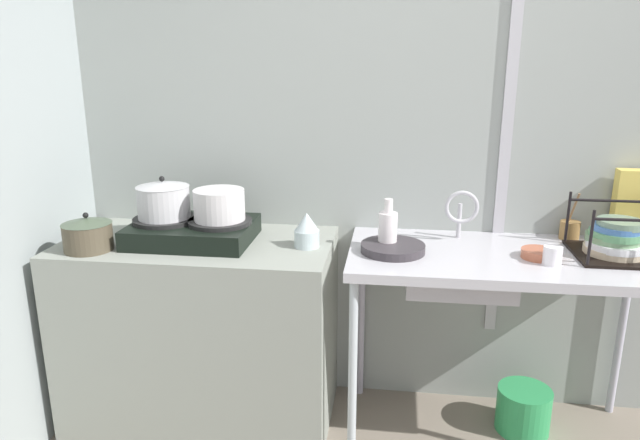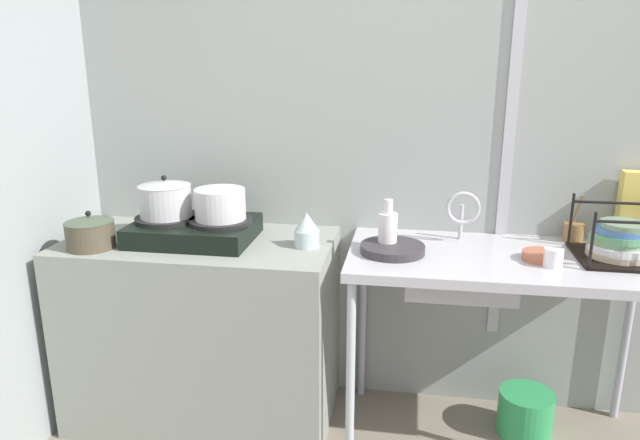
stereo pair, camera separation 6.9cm
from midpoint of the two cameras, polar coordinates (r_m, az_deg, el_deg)
The scene contains 19 objects.
wall_back at distance 2.74m, azimuth 14.13°, elevation 7.48°, with size 4.51×0.10×2.58m, color #99A09A.
wall_metal_strip at distance 2.69m, azimuth 17.50°, elevation 9.85°, with size 0.05×0.01×2.06m, color #BBB8BF.
counter_concrete at distance 2.78m, azimuth -12.28°, elevation -10.70°, with size 1.20×0.63×0.88m, color gray.
counter_sink at distance 2.52m, azimuth 17.11°, elevation -4.78°, with size 1.30×0.63×0.88m.
stove at distance 2.61m, azimuth -13.26°, elevation -1.00°, with size 0.53×0.40×0.10m.
pot_on_left_burner at distance 2.62m, azimuth -16.04°, elevation 1.96°, with size 0.23×0.23×0.19m.
pot_on_right_burner at distance 2.54m, azimuth -10.76°, elevation 1.50°, with size 0.22×0.22×0.13m.
pot_beside_stove at distance 2.62m, azimuth -22.80°, elevation -1.29°, with size 0.21×0.21×0.16m.
percolator at distance 2.45m, azimuth -2.12°, elevation -1.04°, with size 0.11×0.11×0.15m.
sink_basin at distance 2.49m, azimuth 12.86°, elevation -4.82°, with size 0.44×0.37×0.15m, color #BBB8BF.
faucet at distance 2.58m, azimuth 13.14°, elevation 1.06°, with size 0.15×0.08×0.23m.
frying_pan at distance 2.42m, azimuth 6.45°, elevation -2.78°, with size 0.27×0.27×0.04m, color #353034.
dish_rack at distance 2.62m, azimuth 26.66°, elevation -1.81°, with size 0.32×0.33×0.23m.
cup_by_rack at distance 2.42m, azimuth 21.36°, elevation -3.31°, with size 0.07×0.07×0.08m, color white.
small_bowl_on_drainboard at distance 2.49m, azimuth 20.17°, elevation -3.17°, with size 0.14×0.14×0.04m, color #B45D41.
bottle_by_sink at distance 2.43m, azimuth 5.95°, elevation -0.93°, with size 0.08×0.08×0.22m.
cereal_box at distance 2.85m, azimuth 28.32°, elevation 1.23°, with size 0.19×0.07×0.32m, color #E7C856.
utensil_jar at distance 2.79m, azimuth 22.93°, elevation -0.89°, with size 0.09×0.09×0.22m.
bucket_on_floor at distance 2.92m, azimuth 18.90°, elevation -17.42°, with size 0.24×0.24×0.21m, color #2E9C55.
Camera 1 is at (-0.35, -1.14, 1.66)m, focal length 32.18 mm.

